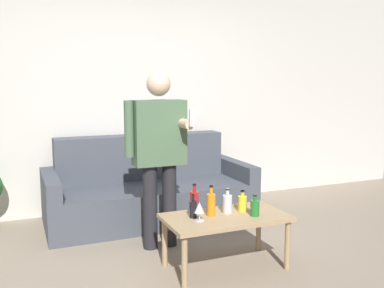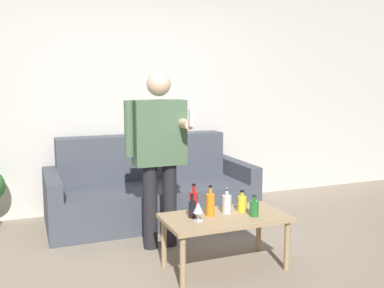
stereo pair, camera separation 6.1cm
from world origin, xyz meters
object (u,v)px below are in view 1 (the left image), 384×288
object	(u,v)px
person_standing_front	(159,148)
couch	(148,190)
bottle_orange	(255,207)
coffee_table	(226,222)

from	to	relation	value
person_standing_front	couch	bearing A→B (deg)	79.78
bottle_orange	person_standing_front	world-z (taller)	person_standing_front
coffee_table	person_standing_front	world-z (taller)	person_standing_front
couch	bottle_orange	world-z (taller)	couch
couch	person_standing_front	world-z (taller)	person_standing_front
coffee_table	bottle_orange	xyz separation A→B (m)	(0.21, -0.09, 0.12)
couch	coffee_table	bearing A→B (deg)	-82.68
couch	bottle_orange	bearing A→B (deg)	-75.74
bottle_orange	person_standing_front	size ratio (longest dim) A/B	0.11
bottle_orange	person_standing_front	bearing A→B (deg)	127.64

